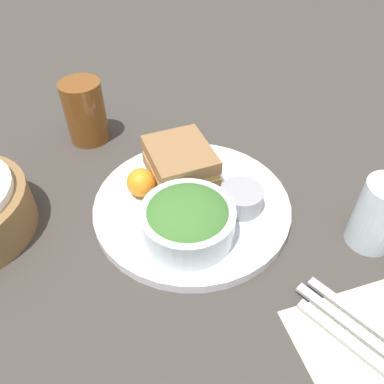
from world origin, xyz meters
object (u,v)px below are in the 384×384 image
fork (379,331)px  sandwich (179,163)px  dressing_cup (241,199)px  knife (371,342)px  water_glass (379,215)px  plate (192,205)px  salad_bowl (188,219)px  spoon (363,353)px  drink_glass (85,112)px

fork → sandwich: bearing=178.7°
sandwich → dressing_cup: (-0.10, -0.07, -0.01)m
knife → sandwich: bearing=175.8°
knife → water_glass: water_glass is taller
plate → dressing_cup: size_ratio=4.69×
salad_bowl → fork: salad_bowl is taller
spoon → knife: bearing=90.0°
sandwich → spoon: size_ratio=0.70×
sandwich → salad_bowl: bearing=169.7°
water_glass → sandwich: bearing=48.5°
dressing_cup → spoon: size_ratio=0.38×
knife → water_glass: size_ratio=1.90×
sandwich → fork: (-0.32, -0.15, -0.04)m
fork → spoon: size_ratio=1.11×
spoon → fork: bearing=90.0°
sandwich → plate: bearing=-177.9°
plate → drink_glass: 0.27m
sandwich → drink_glass: bearing=35.9°
salad_bowl → water_glass: bearing=-107.0°
knife → fork: bearing=90.0°
dressing_cup → plate: bearing=64.2°
sandwich → salad_bowl: salad_bowl is taller
sandwich → spoon: bearing=-161.1°
drink_glass → water_glass: drink_glass is taller
salad_bowl → fork: (-0.20, -0.17, -0.04)m
fork → knife: (-0.01, 0.02, 0.00)m
sandwich → spoon: sandwich is taller
plate → water_glass: bearing=-121.2°
knife → spoon: bearing=-90.0°
salad_bowl → drink_glass: drink_glass is taller
drink_glass → dressing_cup: bearing=-144.2°
drink_glass → fork: drink_glass is taller
fork → knife: bearing=-90.0°
plate → water_glass: 0.26m
water_glass → knife: bearing=145.0°
knife → plate: bearing=180.0°
drink_glass → knife: bearing=-152.9°
plate → drink_glass: bearing=28.4°
fork → water_glass: (0.12, -0.08, 0.05)m
salad_bowl → dressing_cup: size_ratio=2.03×
fork → water_glass: 0.15m
drink_glass → spoon: size_ratio=0.68×
sandwich → drink_glass: (0.17, 0.13, 0.01)m
salad_bowl → knife: (-0.21, -0.15, -0.04)m
sandwich → knife: 0.36m
plate → dressing_cup: (-0.03, -0.07, 0.02)m
sandwich → fork: sandwich is taller
salad_bowl → sandwich: bearing=-10.3°
plate → fork: size_ratio=1.60×
water_glass → drink_glass: bearing=43.3°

